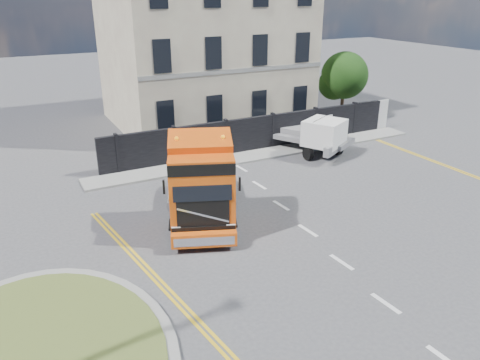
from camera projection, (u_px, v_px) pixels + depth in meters
ground at (235, 244)px, 17.10m from camera, size 120.00×120.00×0.00m
traffic_island at (39, 360)px, 11.62m from camera, size 6.80×6.80×0.17m
hoarding_fence at (266, 132)px, 26.92m from camera, size 18.80×0.25×2.00m
georgian_building at (203, 36)px, 31.05m from camera, size 12.30×10.30×12.80m
tree at (342, 78)px, 32.04m from camera, size 3.20×3.20×4.80m
pavement_far at (265, 154)px, 26.30m from camera, size 20.00×1.60×0.12m
truck at (201, 187)px, 17.84m from camera, size 4.36×6.56×3.69m
flatbed_pickup at (317, 135)px, 26.03m from camera, size 4.17×5.58×2.10m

